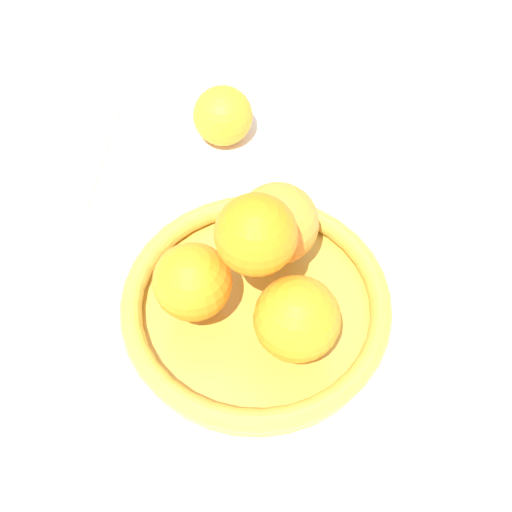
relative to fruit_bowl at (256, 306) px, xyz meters
The scene contains 5 objects.
ground_plane 0.02m from the fruit_bowl, ahead, with size 4.00×4.00×0.00m, color silver.
fruit_bowl is the anchor object (origin of this frame).
orange_pile 0.07m from the fruit_bowl, 149.09° to the right, with size 0.17×0.17×0.13m.
stray_orange 0.24m from the fruit_bowl, 61.37° to the right, with size 0.07×0.07×0.07m, color orange.
napkin_folded 0.34m from the fruit_bowl, 21.36° to the right, with size 0.17×0.17×0.01m, color silver.
Camera 1 is at (-0.12, 0.33, 0.60)m, focal length 50.00 mm.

